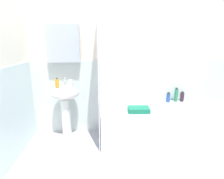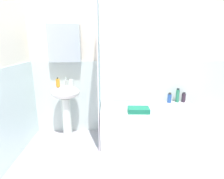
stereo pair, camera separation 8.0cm
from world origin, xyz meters
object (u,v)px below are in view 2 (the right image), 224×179
(bathtub, at_px, (148,124))
(shampoo_bottle, at_px, (184,97))
(toothbrush_cup, at_px, (71,82))
(towel_folded, at_px, (139,110))
(sink, at_px, (66,100))
(conditioner_bottle, at_px, (169,98))
(soap_dispenser, at_px, (58,83))
(body_wash_bottle, at_px, (178,96))

(bathtub, relative_size, shampoo_bottle, 8.78)
(toothbrush_cup, xyz_separation_m, towel_folded, (0.99, -0.38, -0.32))
(sink, xyz_separation_m, towel_folded, (1.08, -0.32, -0.05))
(bathtub, bearing_deg, conditioner_bottle, 30.75)
(soap_dispenser, distance_m, shampoo_bottle, 2.01)
(soap_dispenser, distance_m, body_wash_bottle, 1.90)
(soap_dispenser, height_order, bathtub, soap_dispenser)
(sink, height_order, toothbrush_cup, toothbrush_cup)
(sink, relative_size, shampoo_bottle, 5.09)
(bathtub, distance_m, shampoo_bottle, 0.76)
(sink, bearing_deg, bathtub, -6.19)
(body_wash_bottle, bearing_deg, soap_dispenser, -175.47)
(toothbrush_cup, relative_size, body_wash_bottle, 0.40)
(toothbrush_cup, bearing_deg, body_wash_bottle, 1.99)
(body_wash_bottle, xyz_separation_m, conditioner_bottle, (-0.14, -0.02, -0.03))
(shampoo_bottle, bearing_deg, body_wash_bottle, 179.34)
(sink, distance_m, body_wash_bottle, 1.79)
(conditioner_bottle, bearing_deg, soap_dispenser, -175.91)
(toothbrush_cup, xyz_separation_m, bathtub, (1.18, -0.19, -0.62))
(sink, xyz_separation_m, conditioner_bottle, (1.65, 0.09, -0.01))
(soap_dispenser, bearing_deg, conditioner_bottle, 4.09)
(towel_folded, bearing_deg, conditioner_bottle, 35.65)
(bathtub, height_order, towel_folded, towel_folded)
(soap_dispenser, xyz_separation_m, toothbrush_cup, (0.18, 0.09, -0.02))
(towel_folded, bearing_deg, bathtub, 44.01)
(sink, relative_size, toothbrush_cup, 9.03)
(sink, height_order, conditioner_bottle, sink)
(toothbrush_cup, distance_m, towel_folded, 1.11)
(toothbrush_cup, bearing_deg, conditioner_bottle, 1.28)
(sink, height_order, bathtub, sink)
(body_wash_bottle, relative_size, conditioner_bottle, 1.41)
(soap_dispenser, relative_size, body_wash_bottle, 0.62)
(bathtub, distance_m, body_wash_bottle, 0.69)
(toothbrush_cup, distance_m, body_wash_bottle, 1.72)
(soap_dispenser, height_order, conditioner_bottle, soap_dispenser)
(sink, distance_m, bathtub, 1.32)
(body_wash_bottle, bearing_deg, conditioner_bottle, -170.07)
(soap_dispenser, bearing_deg, body_wash_bottle, 4.53)
(bathtub, relative_size, conditioner_bottle, 8.83)
(sink, height_order, soap_dispenser, soap_dispenser)
(shampoo_bottle, bearing_deg, soap_dispenser, -175.74)
(soap_dispenser, xyz_separation_m, bathtub, (1.36, -0.10, -0.64))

